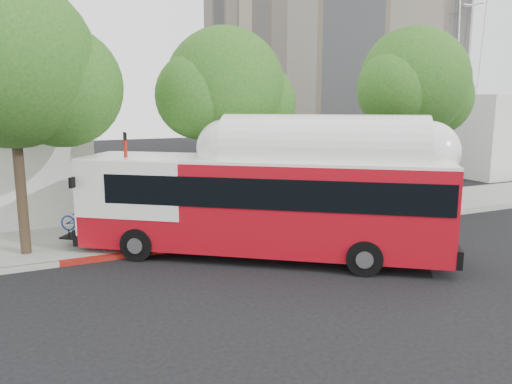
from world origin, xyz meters
The scene contains 9 objects.
ground centered at (0.00, 0.00, 0.00)m, with size 120.00×120.00×0.00m, color black.
sidewalk centered at (0.00, 6.50, 0.07)m, with size 60.00×5.00×0.15m, color gray.
curb_strip centered at (0.00, 3.90, 0.07)m, with size 60.00×0.30×0.15m, color gray.
red_curb_segment centered at (-3.00, 3.90, 0.08)m, with size 10.00×0.32×0.16m, color maroon.
street_tree_left centered at (-8.53, 5.56, 6.60)m, with size 6.67×5.80×9.74m.
street_tree_mid centered at (-0.59, 6.06, 5.91)m, with size 5.75×5.00×8.62m.
street_tree_right centered at (9.44, 5.86, 6.26)m, with size 6.21×5.40×9.18m.
transit_bus centered at (-1.20, 1.85, 1.92)m, with size 12.62×10.18×4.12m.
signal_pole centered at (-5.52, 4.24, 2.30)m, with size 0.13×0.42×4.49m.
Camera 1 is at (-8.81, -13.79, 5.60)m, focal length 35.00 mm.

